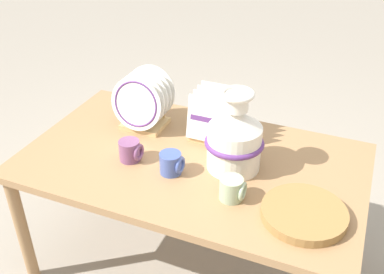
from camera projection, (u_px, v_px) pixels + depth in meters
The scene contains 9 objects.
ground_plane at pixel (192, 262), 2.26m from camera, with size 14.00×14.00×0.00m, color gray.
display_table at pixel (192, 171), 1.96m from camera, with size 1.45×0.85×0.64m.
ceramic_vase at pixel (235, 137), 1.80m from camera, with size 0.24×0.24×0.35m.
dish_rack_round_plates at pixel (143, 104), 2.09m from camera, with size 0.25×0.20×0.28m.
dish_rack_square_plates at pixel (215, 121), 2.04m from camera, with size 0.20×0.19×0.23m.
wicker_charger_stack at pixel (304, 213), 1.60m from camera, with size 0.31×0.31×0.04m.
mug_sage_glaze at pixel (232, 189), 1.68m from camera, with size 0.10×0.09×0.09m.
mug_plum_glaze at pixel (131, 151), 1.90m from camera, with size 0.10×0.09×0.09m.
mug_cobalt_glaze at pixel (172, 163), 1.82m from camera, with size 0.10×0.09×0.09m.
Camera 1 is at (0.61, -1.46, 1.74)m, focal length 42.00 mm.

